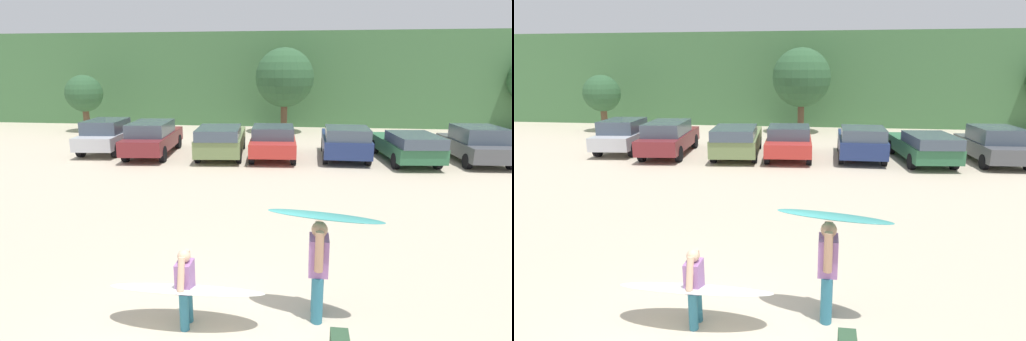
# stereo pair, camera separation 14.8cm
# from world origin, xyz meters

# --- Properties ---
(hillside_ridge) EXTENTS (108.00, 12.00, 6.25)m
(hillside_ridge) POSITION_xyz_m (0.00, 29.09, 3.13)
(hillside_ridge) COLOR #427042
(hillside_ridge) RESTS_ON ground_plane
(tree_center_right) EXTENTS (2.25, 2.25, 3.50)m
(tree_center_right) POSITION_xyz_m (-12.40, 19.52, 2.34)
(tree_center_right) COLOR brown
(tree_center_right) RESTS_ON ground_plane
(tree_far_right) EXTENTS (3.50, 3.50, 5.09)m
(tree_far_right) POSITION_xyz_m (-0.03, 20.34, 3.33)
(tree_far_right) COLOR brown
(tree_far_right) RESTS_ON ground_plane
(parked_car_silver) EXTENTS (2.14, 4.84, 1.55)m
(parked_car_silver) POSITION_xyz_m (-8.02, 13.61, 0.81)
(parked_car_silver) COLOR silver
(parked_car_silver) RESTS_ON ground_plane
(parked_car_maroon) EXTENTS (2.21, 4.93, 1.55)m
(parked_car_maroon) POSITION_xyz_m (-5.62, 12.96, 0.82)
(parked_car_maroon) COLOR maroon
(parked_car_maroon) RESTS_ON ground_plane
(parked_car_olive_green) EXTENTS (2.36, 4.99, 1.44)m
(parked_car_olive_green) POSITION_xyz_m (-2.46, 13.02, 0.77)
(parked_car_olive_green) COLOR #6B7F4C
(parked_car_olive_green) RESTS_ON ground_plane
(parked_car_red) EXTENTS (2.16, 4.17, 1.43)m
(parked_car_red) POSITION_xyz_m (-0.13, 12.98, 0.76)
(parked_car_red) COLOR #B72D28
(parked_car_red) RESTS_ON ground_plane
(parked_car_navy) EXTENTS (1.99, 4.20, 1.48)m
(parked_car_navy) POSITION_xyz_m (3.01, 13.13, 0.78)
(parked_car_navy) COLOR navy
(parked_car_navy) RESTS_ON ground_plane
(parked_car_forest_green) EXTENTS (2.29, 4.87, 1.31)m
(parked_car_forest_green) POSITION_xyz_m (5.54, 12.79, 0.72)
(parked_car_forest_green) COLOR #2D6642
(parked_car_forest_green) RESTS_ON ground_plane
(parked_car_dark_gray) EXTENTS (2.02, 4.21, 1.53)m
(parked_car_dark_gray) POSITION_xyz_m (8.44, 13.15, 0.78)
(parked_car_dark_gray) COLOR #4C4F54
(parked_car_dark_gray) RESTS_ON ground_plane
(person_adult) EXTENTS (0.30, 0.60, 1.61)m
(person_adult) POSITION_xyz_m (1.49, 1.02, 0.91)
(person_adult) COLOR teal
(person_adult) RESTS_ON ground_plane
(person_child) EXTENTS (0.23, 0.54, 1.26)m
(person_child) POSITION_xyz_m (-0.50, 0.56, 0.71)
(person_child) COLOR teal
(person_child) RESTS_ON ground_plane
(surfboard_teal) EXTENTS (1.82, 0.87, 0.14)m
(surfboard_teal) POSITION_xyz_m (1.55, 0.95, 1.73)
(surfboard_teal) COLOR teal
(surfboard_white) EXTENTS (2.39, 0.67, 0.27)m
(surfboard_white) POSITION_xyz_m (-0.48, 0.55, 0.62)
(surfboard_white) COLOR white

